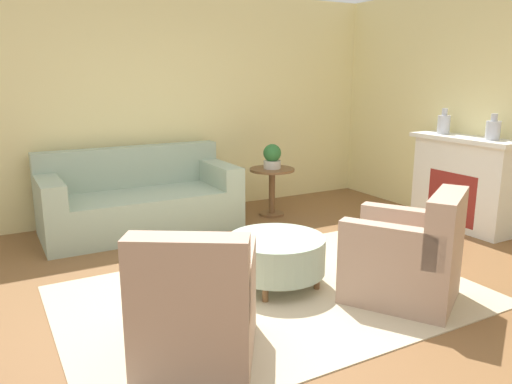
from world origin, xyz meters
TOP-DOWN VIEW (x-y plane):
  - ground_plane at (0.00, 0.00)m, footprint 16.00×16.00m
  - wall_back at (0.00, 2.92)m, footprint 9.72×0.12m
  - rug at (0.00, 0.00)m, footprint 3.35×2.22m
  - couch at (-0.42, 2.31)m, footprint 2.19×1.00m
  - armchair_left at (-0.90, -0.59)m, footprint 1.03×1.07m
  - armchair_right at (0.90, -0.59)m, footprint 1.03×1.07m
  - ottoman_table at (0.14, 0.18)m, footprint 0.84×0.84m
  - side_table at (1.24, 2.10)m, footprint 0.57×0.57m
  - fireplace at (2.93, 0.56)m, footprint 0.44×1.31m
  - vase_mantel_near at (2.91, 0.89)m, footprint 0.15×0.15m
  - vase_mantel_far at (2.91, 0.23)m, footprint 0.15×0.15m
  - potted_plant_on_side_table at (1.24, 2.10)m, footprint 0.23×0.23m

SIDE VIEW (x-z plane):
  - ground_plane at x=0.00m, z-range 0.00..0.00m
  - rug at x=0.00m, z-range 0.00..0.01m
  - ottoman_table at x=0.14m, z-range 0.07..0.49m
  - couch at x=-0.42m, z-range -0.13..0.80m
  - armchair_left at x=-0.90m, z-range -0.10..0.81m
  - armchair_right at x=0.90m, z-range -0.10..0.81m
  - side_table at x=1.24m, z-range 0.12..0.73m
  - fireplace at x=2.93m, z-range 0.03..1.11m
  - potted_plant_on_side_table at x=1.24m, z-range 0.61..0.92m
  - vase_mantel_far at x=2.91m, z-range 1.05..1.34m
  - vase_mantel_near at x=2.91m, z-range 1.05..1.35m
  - wall_back at x=0.00m, z-range 0.00..2.80m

